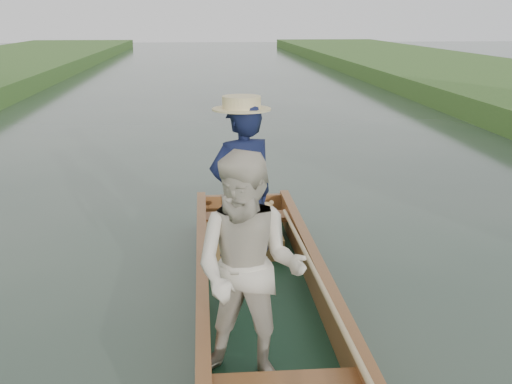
{
  "coord_description": "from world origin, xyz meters",
  "views": [
    {
      "loc": [
        -0.49,
        -5.08,
        2.52
      ],
      "look_at": [
        0.0,
        0.6,
        0.95
      ],
      "focal_mm": 45.0,
      "sensor_mm": 36.0,
      "label": 1
    }
  ],
  "objects": [
    {
      "name": "punt",
      "position": [
        -0.1,
        -0.16,
        0.59
      ],
      "size": [
        1.22,
        5.28,
        1.82
      ],
      "color": "#13321E",
      "rests_on": "ground"
    },
    {
      "name": "ground",
      "position": [
        0.0,
        0.0,
        0.0
      ],
      "size": [
        120.0,
        120.0,
        0.0
      ],
      "primitive_type": "plane",
      "color": "#283D30",
      "rests_on": "ground"
    }
  ]
}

